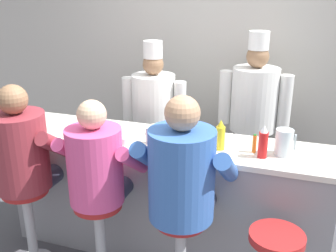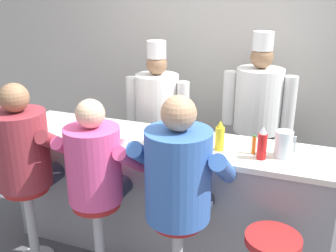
% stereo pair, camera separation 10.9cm
% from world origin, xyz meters
% --- Properties ---
extents(wall_back, '(10.00, 0.06, 2.70)m').
position_xyz_m(wall_back, '(0.00, 1.73, 1.35)').
color(wall_back, beige).
rests_on(wall_back, ground_plane).
extents(diner_counter, '(2.56, 0.57, 1.00)m').
position_xyz_m(diner_counter, '(0.00, 0.28, 0.50)').
color(diner_counter, gray).
rests_on(diner_counter, ground_plane).
extents(ketchup_bottle_red, '(0.06, 0.06, 0.23)m').
position_xyz_m(ketchup_bottle_red, '(0.75, 0.18, 1.10)').
color(ketchup_bottle_red, red).
rests_on(ketchup_bottle_red, diner_counter).
extents(mustard_bottle_yellow, '(0.07, 0.07, 0.22)m').
position_xyz_m(mustard_bottle_yellow, '(0.44, 0.23, 1.10)').
color(mustard_bottle_yellow, yellow).
rests_on(mustard_bottle_yellow, diner_counter).
extents(hot_sauce_bottle_orange, '(0.03, 0.03, 0.14)m').
position_xyz_m(hot_sauce_bottle_orange, '(0.68, 0.25, 1.06)').
color(hot_sauce_bottle_orange, orange).
rests_on(hot_sauce_bottle_orange, diner_counter).
extents(water_pitcher_clear, '(0.14, 0.12, 0.19)m').
position_xyz_m(water_pitcher_clear, '(0.88, 0.27, 1.09)').
color(water_pitcher_clear, silver).
rests_on(water_pitcher_clear, diner_counter).
extents(breakfast_plate, '(0.27, 0.27, 0.05)m').
position_xyz_m(breakfast_plate, '(-0.67, 0.25, 1.01)').
color(breakfast_plate, white).
rests_on(breakfast_plate, diner_counter).
extents(cereal_bowl, '(0.14, 0.14, 0.06)m').
position_xyz_m(cereal_bowl, '(-0.26, 0.11, 1.02)').
color(cereal_bowl, white).
rests_on(cereal_bowl, diner_counter).
extents(coffee_mug_white, '(0.13, 0.09, 0.10)m').
position_xyz_m(coffee_mug_white, '(0.06, 0.31, 1.04)').
color(coffee_mug_white, white).
rests_on(coffee_mug_white, diner_counter).
extents(coffee_mug_tan, '(0.12, 0.08, 0.08)m').
position_xyz_m(coffee_mug_tan, '(-0.09, 0.36, 1.04)').
color(coffee_mug_tan, beige).
rests_on(coffee_mug_tan, diner_counter).
extents(napkin_dispenser_chrome, '(0.10, 0.06, 0.12)m').
position_xyz_m(napkin_dispenser_chrome, '(-0.04, 0.17, 1.06)').
color(napkin_dispenser_chrome, silver).
rests_on(napkin_dispenser_chrome, diner_counter).
extents(diner_seated_maroon, '(0.62, 0.61, 1.47)m').
position_xyz_m(diner_seated_maroon, '(-0.93, -0.20, 0.93)').
color(diner_seated_maroon, '#B2B5BA').
rests_on(diner_seated_maroon, ground_plane).
extents(diner_seated_pink, '(0.58, 0.57, 1.42)m').
position_xyz_m(diner_seated_pink, '(-0.32, -0.21, 0.90)').
color(diner_seated_pink, '#B2B5BA').
rests_on(diner_seated_pink, ground_plane).
extents(diner_seated_blue, '(0.64, 0.63, 1.51)m').
position_xyz_m(diner_seated_blue, '(0.30, -0.20, 0.94)').
color(diner_seated_blue, '#B2B5BA').
rests_on(diner_seated_blue, ground_plane).
extents(cook_in_whites_near, '(0.64, 0.41, 1.64)m').
position_xyz_m(cook_in_whites_near, '(-0.36, 0.99, 0.90)').
color(cook_in_whites_near, '#232328').
rests_on(cook_in_whites_near, ground_plane).
extents(cook_in_whites_far, '(0.67, 0.43, 1.73)m').
position_xyz_m(cook_in_whites_far, '(0.56, 1.26, 0.95)').
color(cook_in_whites_far, '#232328').
rests_on(cook_in_whites_far, ground_plane).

